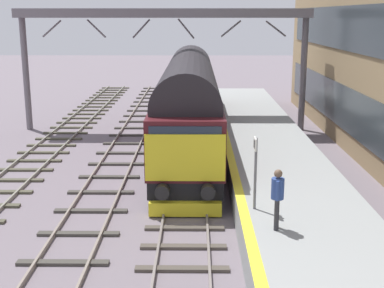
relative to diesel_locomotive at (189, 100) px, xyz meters
name	(u,v)px	position (x,y,z in m)	size (l,w,h in m)	color
ground_plane	(187,194)	(0.00, -7.01, -2.48)	(140.00, 140.00, 0.00)	slate
track_main	(187,192)	(0.00, -7.01, -2.43)	(2.50, 60.00, 0.15)	slate
track_adjacent_west	(101,192)	(-3.24, -7.01, -2.43)	(2.50, 60.00, 0.15)	gray
track_adjacent_far_west	(0,192)	(-7.09, -7.01, -2.43)	(2.50, 60.00, 0.15)	gray
station_platform	(282,181)	(3.60, -7.01, -1.98)	(4.00, 44.00, 1.01)	#959997
diesel_locomotive	(189,100)	(0.00, 0.00, 0.00)	(2.74, 18.91, 4.68)	black
platform_number_sign	(255,163)	(2.07, -11.19, -0.07)	(0.10, 0.44, 2.14)	slate
waiting_passenger	(277,194)	(2.50, -12.68, -0.49)	(0.39, 0.51, 1.64)	#2F2E33
overhead_footbridge	(164,19)	(-1.49, 4.48, 3.85)	(16.38, 2.00, 6.91)	slate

